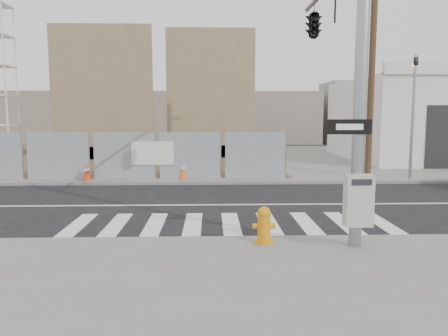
{
  "coord_description": "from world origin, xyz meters",
  "views": [
    {
      "loc": [
        -0.53,
        -13.64,
        2.87
      ],
      "look_at": [
        -0.16,
        -1.74,
        1.4
      ],
      "focal_mm": 35.0,
      "sensor_mm": 36.0,
      "label": 1
    }
  ],
  "objects_px": {
    "signal_pole": "(326,40)",
    "auto_shop": "(446,120)",
    "traffic_cone_c": "(87,172)",
    "traffic_cone_d": "(183,171)",
    "fire_hydrant": "(264,225)"
  },
  "relations": [
    {
      "from": "fire_hydrant",
      "to": "traffic_cone_c",
      "type": "relative_size",
      "value": 1.15
    },
    {
      "from": "auto_shop",
      "to": "fire_hydrant",
      "type": "bearing_deg",
      "value": -127.4
    },
    {
      "from": "signal_pole",
      "to": "traffic_cone_c",
      "type": "xyz_separation_m",
      "value": [
        -8.2,
        6.65,
        -4.32
      ]
    },
    {
      "from": "traffic_cone_d",
      "to": "auto_shop",
      "type": "bearing_deg",
      "value": 26.81
    },
    {
      "from": "signal_pole",
      "to": "auto_shop",
      "type": "xyz_separation_m",
      "value": [
        11.5,
        15.01,
        -2.25
      ]
    },
    {
      "from": "traffic_cone_c",
      "to": "traffic_cone_d",
      "type": "relative_size",
      "value": 0.99
    },
    {
      "from": "traffic_cone_c",
      "to": "traffic_cone_d",
      "type": "bearing_deg",
      "value": 6.01
    },
    {
      "from": "signal_pole",
      "to": "auto_shop",
      "type": "relative_size",
      "value": 0.58
    },
    {
      "from": "fire_hydrant",
      "to": "traffic_cone_d",
      "type": "relative_size",
      "value": 1.14
    },
    {
      "from": "signal_pole",
      "to": "traffic_cone_c",
      "type": "bearing_deg",
      "value": 140.96
    },
    {
      "from": "signal_pole",
      "to": "traffic_cone_d",
      "type": "xyz_separation_m",
      "value": [
        -4.21,
        7.07,
        -4.32
      ]
    },
    {
      "from": "auto_shop",
      "to": "signal_pole",
      "type": "bearing_deg",
      "value": -127.46
    },
    {
      "from": "auto_shop",
      "to": "traffic_cone_c",
      "type": "relative_size",
      "value": 17.33
    },
    {
      "from": "auto_shop",
      "to": "traffic_cone_c",
      "type": "bearing_deg",
      "value": -157.0
    },
    {
      "from": "auto_shop",
      "to": "traffic_cone_c",
      "type": "height_order",
      "value": "auto_shop"
    }
  ]
}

